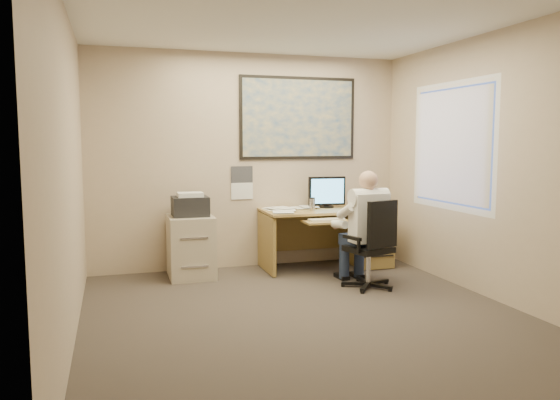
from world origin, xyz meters
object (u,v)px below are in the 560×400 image
object	(u,v)px
person	(368,229)
desk	(349,231)
office_chair	(369,263)
filing_cabinet	(191,241)

from	to	relation	value
person	desk	bearing A→B (deg)	73.39
office_chair	person	xyz separation A→B (m)	(0.01, 0.07, 0.36)
filing_cabinet	office_chair	bearing A→B (deg)	-31.06
filing_cabinet	person	bearing A→B (deg)	-29.12
desk	person	world-z (taller)	person
office_chair	filing_cabinet	bearing A→B (deg)	133.27
office_chair	person	size ratio (longest dim) A/B	0.76
desk	person	size ratio (longest dim) A/B	1.24
desk	person	distance (m)	1.07
desk	filing_cabinet	world-z (taller)	desk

